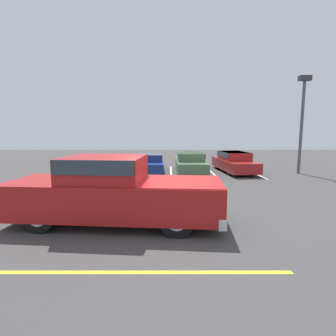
# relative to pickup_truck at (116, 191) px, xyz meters

# --- Properties ---
(ground_plane) EXTENTS (60.00, 60.00, 0.00)m
(ground_plane) POSITION_rel_pickup_truck_xyz_m (1.45, -0.08, -0.95)
(ground_plane) COLOR #423F3F
(stall_stripe_a) EXTENTS (0.12, 5.26, 0.01)m
(stall_stripe_a) POSITION_rel_pickup_truck_xyz_m (-0.95, 9.41, -0.94)
(stall_stripe_a) COLOR white
(stall_stripe_a) RESTS_ON ground_plane
(stall_stripe_b) EXTENTS (0.12, 5.26, 0.01)m
(stall_stripe_b) POSITION_rel_pickup_truck_xyz_m (1.67, 9.41, -0.94)
(stall_stripe_b) COLOR white
(stall_stripe_b) RESTS_ON ground_plane
(stall_stripe_c) EXTENTS (0.12, 5.26, 0.01)m
(stall_stripe_c) POSITION_rel_pickup_truck_xyz_m (4.30, 9.41, -0.94)
(stall_stripe_c) COLOR white
(stall_stripe_c) RESTS_ON ground_plane
(stall_stripe_d) EXTENTS (0.12, 5.26, 0.01)m
(stall_stripe_d) POSITION_rel_pickup_truck_xyz_m (6.93, 9.41, -0.94)
(stall_stripe_d) COLOR white
(stall_stripe_d) RESTS_ON ground_plane
(aisle_stripe_foreground) EXTENTS (7.64, 0.12, 0.01)m
(aisle_stripe_foreground) POSITION_rel_pickup_truck_xyz_m (-0.01, -2.69, -0.94)
(aisle_stripe_foreground) COLOR yellow
(aisle_stripe_foreground) RESTS_ON ground_plane
(pickup_truck) EXTENTS (6.12, 2.55, 1.92)m
(pickup_truck) POSITION_rel_pickup_truck_xyz_m (0.00, 0.00, 0.00)
(pickup_truck) COLOR #A51919
(pickup_truck) RESTS_ON ground_plane
(parked_sedan_a) EXTENTS (1.92, 4.67, 1.19)m
(parked_sedan_a) POSITION_rel_pickup_truck_xyz_m (0.29, 9.43, -0.31)
(parked_sedan_a) COLOR navy
(parked_sedan_a) RESTS_ON ground_plane
(parked_sedan_b) EXTENTS (1.81, 4.79, 1.26)m
(parked_sedan_b) POSITION_rel_pickup_truck_xyz_m (2.92, 9.59, -0.28)
(parked_sedan_b) COLOR #4C6B47
(parked_sedan_b) RESTS_ON ground_plane
(parked_sedan_c) EXTENTS (2.15, 4.77, 1.29)m
(parked_sedan_c) POSITION_rel_pickup_truck_xyz_m (5.75, 9.55, -0.26)
(parked_sedan_c) COLOR maroon
(parked_sedan_c) RESTS_ON ground_plane
(light_post) EXTENTS (0.70, 0.36, 5.90)m
(light_post) POSITION_rel_pickup_truck_xyz_m (9.63, 8.91, 2.72)
(light_post) COLOR #515156
(light_post) RESTS_ON ground_plane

